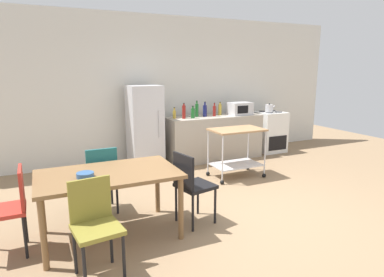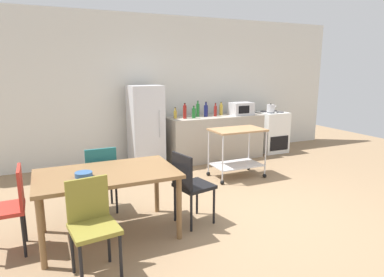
{
  "view_description": "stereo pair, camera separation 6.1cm",
  "coord_description": "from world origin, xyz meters",
  "px_view_note": "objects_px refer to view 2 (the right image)",
  "views": [
    {
      "loc": [
        -2.36,
        -3.31,
        1.86
      ],
      "look_at": [
        -0.25,
        1.2,
        0.8
      ],
      "focal_mm": 30.92,
      "sensor_mm": 36.0,
      "label": 1
    },
    {
      "loc": [
        -2.3,
        -3.33,
        1.86
      ],
      "look_at": [
        -0.25,
        1.2,
        0.8
      ],
      "focal_mm": 30.92,
      "sensor_mm": 36.0,
      "label": 2
    }
  ],
  "objects_px": {
    "bottle_soy_sauce": "(198,110)",
    "kettle": "(271,108)",
    "bottle_soda": "(194,113)",
    "chair_black": "(190,183)",
    "microwave": "(241,109)",
    "bottle_sparkling_water": "(221,109)",
    "chair_teal": "(100,175)",
    "bottle_hot_sauce": "(185,112)",
    "dining_table": "(107,179)",
    "fruit_bowl": "(84,175)",
    "bottle_vinegar": "(206,110)",
    "chair_olive": "(92,221)",
    "kitchen_cart": "(237,145)",
    "chair_red": "(10,204)",
    "refrigerator": "(146,126)",
    "bottle_sesame_oil": "(175,114)",
    "stove_oven": "(271,132)",
    "bottle_wine": "(215,111)"
  },
  "relations": [
    {
      "from": "chair_red",
      "to": "bottle_sparkling_water",
      "type": "xyz_separation_m",
      "value": [
        3.78,
        2.42,
        0.5
      ]
    },
    {
      "from": "fruit_bowl",
      "to": "refrigerator",
      "type": "bearing_deg",
      "value": 60.94
    },
    {
      "from": "bottle_sparkling_water",
      "to": "kitchen_cart",
      "type": "bearing_deg",
      "value": -107.29
    },
    {
      "from": "microwave",
      "to": "kettle",
      "type": "height_order",
      "value": "microwave"
    },
    {
      "from": "chair_red",
      "to": "bottle_sparkling_water",
      "type": "relative_size",
      "value": 3.24
    },
    {
      "from": "refrigerator",
      "to": "fruit_bowl",
      "type": "xyz_separation_m",
      "value": [
        -1.43,
        -2.57,
        0.0
      ]
    },
    {
      "from": "bottle_vinegar",
      "to": "bottle_sparkling_water",
      "type": "bearing_deg",
      "value": 9.85
    },
    {
      "from": "chair_olive",
      "to": "kettle",
      "type": "bearing_deg",
      "value": 28.07
    },
    {
      "from": "dining_table",
      "to": "bottle_soda",
      "type": "distance_m",
      "value": 3.15
    },
    {
      "from": "chair_red",
      "to": "chair_teal",
      "type": "xyz_separation_m",
      "value": [
        0.99,
        0.59,
        0.0
      ]
    },
    {
      "from": "microwave",
      "to": "chair_olive",
      "type": "bearing_deg",
      "value": -139.14
    },
    {
      "from": "chair_olive",
      "to": "kettle",
      "type": "height_order",
      "value": "kettle"
    },
    {
      "from": "bottle_soda",
      "to": "chair_black",
      "type": "bearing_deg",
      "value": -115.58
    },
    {
      "from": "dining_table",
      "to": "bottle_sesame_oil",
      "type": "height_order",
      "value": "bottle_sesame_oil"
    },
    {
      "from": "bottle_soy_sauce",
      "to": "kettle",
      "type": "distance_m",
      "value": 1.71
    },
    {
      "from": "chair_black",
      "to": "bottle_soda",
      "type": "relative_size",
      "value": 3.66
    },
    {
      "from": "fruit_bowl",
      "to": "dining_table",
      "type": "bearing_deg",
      "value": 14.77
    },
    {
      "from": "chair_red",
      "to": "chair_teal",
      "type": "height_order",
      "value": "same"
    },
    {
      "from": "bottle_hot_sauce",
      "to": "fruit_bowl",
      "type": "height_order",
      "value": "bottle_hot_sauce"
    },
    {
      "from": "bottle_sparkling_water",
      "to": "fruit_bowl",
      "type": "relative_size",
      "value": 1.53
    },
    {
      "from": "microwave",
      "to": "bottle_soy_sauce",
      "type": "bearing_deg",
      "value": 173.59
    },
    {
      "from": "dining_table",
      "to": "fruit_bowl",
      "type": "bearing_deg",
      "value": -165.23
    },
    {
      "from": "chair_teal",
      "to": "chair_olive",
      "type": "bearing_deg",
      "value": 77.43
    },
    {
      "from": "kitchen_cart",
      "to": "chair_black",
      "type": "bearing_deg",
      "value": -138.41
    },
    {
      "from": "bottle_vinegar",
      "to": "chair_olive",
      "type": "bearing_deg",
      "value": -131.08
    },
    {
      "from": "bottle_soy_sauce",
      "to": "kettle",
      "type": "relative_size",
      "value": 1.36
    },
    {
      "from": "bottle_sparkling_water",
      "to": "microwave",
      "type": "height_order",
      "value": "bottle_sparkling_water"
    },
    {
      "from": "fruit_bowl",
      "to": "chair_black",
      "type": "bearing_deg",
      "value": -2.02
    },
    {
      "from": "bottle_soda",
      "to": "bottle_sparkling_water",
      "type": "xyz_separation_m",
      "value": [
        0.7,
        0.17,
        0.01
      ]
    },
    {
      "from": "refrigerator",
      "to": "fruit_bowl",
      "type": "height_order",
      "value": "refrigerator"
    },
    {
      "from": "bottle_hot_sauce",
      "to": "bottle_soy_sauce",
      "type": "distance_m",
      "value": 0.35
    },
    {
      "from": "bottle_wine",
      "to": "fruit_bowl",
      "type": "bearing_deg",
      "value": -139.59
    },
    {
      "from": "fruit_bowl",
      "to": "bottle_vinegar",
      "type": "bearing_deg",
      "value": 42.94
    },
    {
      "from": "bottle_hot_sauce",
      "to": "bottle_vinegar",
      "type": "bearing_deg",
      "value": 9.03
    },
    {
      "from": "chair_black",
      "to": "bottle_hot_sauce",
      "type": "distance_m",
      "value": 2.69
    },
    {
      "from": "bottle_sparkling_water",
      "to": "chair_teal",
      "type": "bearing_deg",
      "value": -146.67
    },
    {
      "from": "chair_teal",
      "to": "bottle_hot_sauce",
      "type": "xyz_separation_m",
      "value": [
        1.9,
        1.69,
        0.52
      ]
    },
    {
      "from": "chair_black",
      "to": "bottle_sparkling_water",
      "type": "height_order",
      "value": "bottle_sparkling_water"
    },
    {
      "from": "chair_teal",
      "to": "stove_oven",
      "type": "bearing_deg",
      "value": -156.78
    },
    {
      "from": "bottle_hot_sauce",
      "to": "bottle_soda",
      "type": "xyz_separation_m",
      "value": [
        0.18,
        -0.02,
        -0.03
      ]
    },
    {
      "from": "chair_olive",
      "to": "kettle",
      "type": "xyz_separation_m",
      "value": [
        4.22,
        2.99,
        0.48
      ]
    },
    {
      "from": "refrigerator",
      "to": "bottle_soda",
      "type": "height_order",
      "value": "refrigerator"
    },
    {
      "from": "bottle_soy_sauce",
      "to": "bottle_vinegar",
      "type": "height_order",
      "value": "bottle_soy_sauce"
    },
    {
      "from": "bottle_wine",
      "to": "bottle_sparkling_water",
      "type": "bearing_deg",
      "value": 30.66
    },
    {
      "from": "dining_table",
      "to": "refrigerator",
      "type": "relative_size",
      "value": 0.97
    },
    {
      "from": "chair_olive",
      "to": "chair_teal",
      "type": "relative_size",
      "value": 1.0
    },
    {
      "from": "chair_teal",
      "to": "bottle_soda",
      "type": "height_order",
      "value": "bottle_soda"
    },
    {
      "from": "chair_red",
      "to": "chair_black",
      "type": "distance_m",
      "value": 1.92
    },
    {
      "from": "bottle_soy_sauce",
      "to": "kettle",
      "type": "xyz_separation_m",
      "value": [
        1.7,
        -0.13,
        -0.04
      ]
    },
    {
      "from": "dining_table",
      "to": "kettle",
      "type": "xyz_separation_m",
      "value": [
        3.96,
        2.33,
        0.33
      ]
    }
  ]
}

